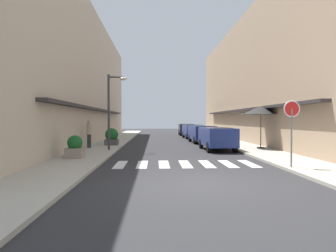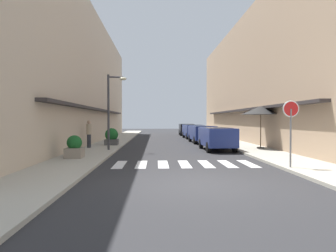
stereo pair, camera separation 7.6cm
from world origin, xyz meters
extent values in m
plane|color=#2B2B2D|center=(0.00, 14.78, 0.00)|extent=(81.31, 81.31, 0.00)
cube|color=#ADA899|center=(-4.96, 14.78, 0.06)|extent=(2.53, 51.74, 0.12)
cube|color=#ADA899|center=(4.96, 14.78, 0.06)|extent=(2.53, 51.74, 0.12)
cube|color=#C6B299|center=(-8.73, 15.63, 5.49)|extent=(5.00, 35.26, 10.98)
cube|color=#332D2D|center=(-5.98, 15.63, 2.80)|extent=(0.50, 24.69, 0.16)
cube|color=tan|center=(8.73, 15.63, 5.49)|extent=(5.00, 35.26, 10.98)
cube|color=#332D2D|center=(5.98, 15.63, 2.80)|extent=(0.50, 24.69, 0.16)
cube|color=silver|center=(-2.85, 3.89, 0.01)|extent=(0.45, 2.20, 0.01)
cube|color=silver|center=(-1.90, 3.89, 0.01)|extent=(0.45, 2.20, 0.01)
cube|color=silver|center=(-0.95, 3.89, 0.01)|extent=(0.45, 2.20, 0.01)
cube|color=silver|center=(0.00, 3.89, 0.01)|extent=(0.45, 2.20, 0.01)
cube|color=silver|center=(0.95, 3.89, 0.01)|extent=(0.45, 2.20, 0.01)
cube|color=silver|center=(1.90, 3.89, 0.01)|extent=(0.45, 2.20, 0.01)
cube|color=silver|center=(2.85, 3.89, 0.01)|extent=(0.45, 2.20, 0.01)
cube|color=navy|center=(2.64, 9.53, 0.89)|extent=(1.81, 3.93, 1.13)
cube|color=black|center=(2.64, 9.34, 1.19)|extent=(1.50, 2.21, 0.56)
cylinder|color=black|center=(1.83, 10.81, 0.32)|extent=(0.23, 0.64, 0.64)
cylinder|color=black|center=(3.42, 10.84, 0.32)|extent=(0.23, 0.64, 0.64)
cylinder|color=black|center=(1.87, 8.23, 0.32)|extent=(0.23, 0.64, 0.64)
cylinder|color=black|center=(3.46, 8.26, 0.32)|extent=(0.23, 0.64, 0.64)
cube|color=navy|center=(2.64, 15.57, 0.89)|extent=(1.89, 4.09, 1.13)
cube|color=black|center=(2.64, 15.37, 1.19)|extent=(1.55, 2.31, 0.56)
cylinder|color=black|center=(1.80, 16.87, 0.32)|extent=(0.24, 0.65, 0.64)
cylinder|color=black|center=(3.39, 16.93, 0.32)|extent=(0.24, 0.65, 0.64)
cylinder|color=black|center=(1.90, 14.21, 0.32)|extent=(0.24, 0.65, 0.64)
cylinder|color=black|center=(3.49, 14.27, 0.32)|extent=(0.24, 0.65, 0.64)
cube|color=navy|center=(2.64, 21.43, 0.89)|extent=(1.92, 3.98, 1.13)
cube|color=black|center=(2.64, 21.23, 1.19)|extent=(1.56, 2.25, 0.56)
cylinder|color=black|center=(1.79, 22.68, 0.32)|extent=(0.25, 0.65, 0.64)
cylinder|color=black|center=(3.38, 22.75, 0.32)|extent=(0.25, 0.65, 0.64)
cylinder|color=black|center=(1.91, 20.10, 0.32)|extent=(0.25, 0.65, 0.64)
cylinder|color=black|center=(3.50, 20.17, 0.32)|extent=(0.25, 0.65, 0.64)
cube|color=black|center=(2.64, 27.67, 0.89)|extent=(1.86, 4.20, 1.13)
cube|color=black|center=(2.64, 27.46, 1.19)|extent=(1.53, 2.37, 0.56)
cylinder|color=black|center=(1.89, 29.06, 0.32)|extent=(0.24, 0.65, 0.64)
cylinder|color=black|center=(3.48, 29.02, 0.32)|extent=(0.24, 0.65, 0.64)
cylinder|color=black|center=(1.81, 26.32, 0.32)|extent=(0.24, 0.65, 0.64)
cylinder|color=black|center=(3.40, 26.28, 0.32)|extent=(0.24, 0.65, 0.64)
cylinder|color=slate|center=(3.96, 2.22, 1.25)|extent=(0.07, 0.07, 2.27)
cylinder|color=red|center=(3.96, 2.22, 2.39)|extent=(0.64, 0.03, 0.64)
torus|color=white|center=(3.96, 2.22, 2.39)|extent=(0.65, 0.05, 0.65)
cylinder|color=#38383D|center=(-4.19, 9.06, 2.44)|extent=(0.14, 0.14, 4.63)
cylinder|color=#38383D|center=(-3.74, 9.06, 4.60)|extent=(0.90, 0.10, 0.10)
ellipsoid|color=beige|center=(-3.29, 9.06, 4.50)|extent=(0.44, 0.28, 0.20)
cylinder|color=#262626|center=(5.58, 9.72, 0.15)|extent=(0.48, 0.48, 0.06)
cylinder|color=#4C3823|center=(5.58, 9.72, 1.36)|extent=(0.06, 0.06, 2.48)
cone|color=black|center=(5.58, 9.72, 2.60)|extent=(2.48, 2.48, 0.55)
cube|color=gray|center=(-5.23, 5.39, 0.36)|extent=(0.80, 0.80, 0.49)
sphere|color=#195623|center=(-5.23, 5.39, 0.86)|extent=(0.72, 0.72, 0.72)
cube|color=#4C4C4C|center=(-4.55, 12.63, 0.33)|extent=(0.94, 0.94, 0.42)
sphere|color=#195623|center=(-4.55, 12.63, 0.87)|extent=(0.97, 0.97, 0.97)
cube|color=slate|center=(4.41, 20.28, 0.36)|extent=(0.70, 0.70, 0.49)
sphere|color=#195623|center=(4.41, 20.28, 0.81)|extent=(0.58, 0.58, 0.58)
cylinder|color=#282B33|center=(-5.71, 10.49, 0.56)|extent=(0.26, 0.26, 0.88)
cylinder|color=tan|center=(-5.71, 10.49, 1.35)|extent=(0.34, 0.34, 0.70)
sphere|color=tan|center=(-5.71, 10.49, 1.82)|extent=(0.24, 0.24, 0.24)
camera|label=1|loc=(-1.34, -8.58, 1.96)|focal=30.42mm
camera|label=2|loc=(-1.26, -8.58, 1.96)|focal=30.42mm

